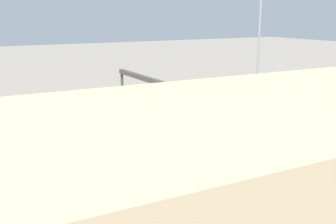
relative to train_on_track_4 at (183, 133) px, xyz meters
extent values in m
plane|color=gray|center=(-10.65, -10.00, -2.16)|extent=(400.00, 400.00, 0.00)
cube|color=#4C443D|center=(-10.65, -20.00, -2.10)|extent=(140.00, 2.80, 0.12)
cube|color=#3D3833|center=(-10.65, -15.00, -2.10)|extent=(140.00, 2.80, 0.12)
cube|color=#4C443D|center=(-10.65, -10.00, -2.10)|extent=(140.00, 2.80, 0.12)
cube|color=#4C443D|center=(-10.65, -5.00, -2.10)|extent=(140.00, 2.80, 0.12)
cube|color=#4C443D|center=(-10.65, 0.00, -2.10)|extent=(140.00, 2.80, 0.12)
cube|color=#D85914|center=(-0.29, 0.00, -0.24)|extent=(10.00, 3.00, 3.60)
cube|color=#D85914|center=(2.71, 0.00, 2.26)|extent=(3.00, 2.70, 1.40)
cube|color=#B7BABF|center=(-30.57, -10.00, -0.14)|extent=(23.00, 3.00, 3.80)
cube|color=#1E6B9E|center=(-30.57, -10.00, -0.29)|extent=(22.40, 3.06, 0.36)
cube|color=#B7BABF|center=(-6.37, -10.00, -0.14)|extent=(23.00, 3.00, 3.80)
cube|color=#1E6B9E|center=(-6.37, -10.00, -0.17)|extent=(22.40, 3.06, 0.36)
cube|color=#B7BABF|center=(17.83, -10.00, -0.14)|extent=(23.00, 3.00, 3.80)
cube|color=#1E6B9E|center=(17.83, -10.00, -0.41)|extent=(22.40, 3.06, 0.36)
cube|color=#B7BABF|center=(-14.94, -5.00, -0.14)|extent=(23.00, 3.00, 3.80)
cube|color=black|center=(-14.94, -5.00, -0.64)|extent=(22.40, 3.06, 0.36)
cylinder|color=#9EA0A5|center=(-33.27, -22.76, 13.41)|extent=(0.44, 0.44, 31.13)
cylinder|color=#4C4742|center=(0.03, -22.10, 1.84)|extent=(0.50, 0.50, 8.00)
cylinder|color=#4C4742|center=(0.03, 2.10, 1.84)|extent=(0.50, 0.50, 8.00)
cube|color=#4C4742|center=(0.03, -10.00, 6.24)|extent=(0.70, 25.00, 0.80)
cube|color=tan|center=(13.55, 27.20, 4.32)|extent=(49.82, 20.80, 12.97)
camera|label=1|loc=(29.35, 48.54, 16.75)|focal=44.09mm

